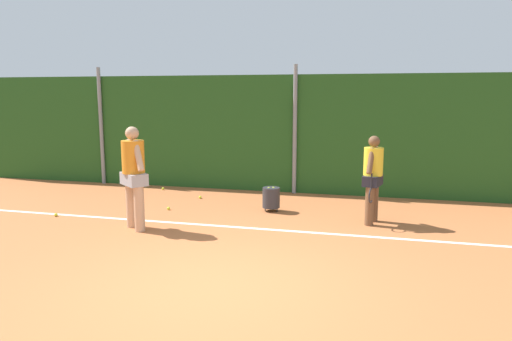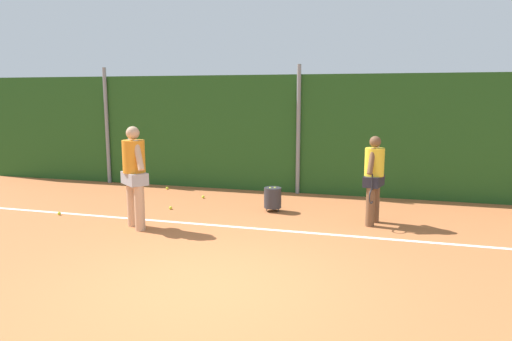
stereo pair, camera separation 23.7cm
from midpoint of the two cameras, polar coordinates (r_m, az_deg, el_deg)
ground_plane at (r=7.81m, az=-1.49°, el=-8.82°), size 28.07×28.07×0.00m
hedge_fence_backdrop at (r=11.66m, az=4.25°, el=4.38°), size 18.25×0.25×2.88m
fence_post_left at (r=13.45m, az=-18.63°, el=5.06°), size 0.10×0.10×3.11m
fence_post_center at (r=11.48m, az=4.11°, el=4.89°), size 0.10×0.10×3.11m
court_baseline_paint at (r=8.61m, az=0.09°, el=-7.06°), size 13.33×0.10×0.01m
player_foreground_near at (r=8.72m, az=-15.27°, el=-0.19°), size 0.64×0.58×1.85m
player_midcourt at (r=9.04m, az=13.17°, el=-0.52°), size 0.39×0.77×1.66m
ball_hopper at (r=9.83m, az=1.15°, el=-3.27°), size 0.36×0.36×0.51m
tennis_ball_1 at (r=11.15m, az=-7.34°, el=-3.21°), size 0.07×0.07×0.07m
tennis_ball_2 at (r=10.38m, az=-15.43°, el=-4.40°), size 0.07×0.07×0.07m
tennis_ball_3 at (r=10.33m, az=-23.57°, el=-4.92°), size 0.07×0.07×0.07m
tennis_ball_5 at (r=10.19m, az=-11.15°, el=-4.50°), size 0.07×0.07×0.07m
tennis_ball_6 at (r=12.31m, az=-11.68°, el=-2.15°), size 0.07×0.07×0.07m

